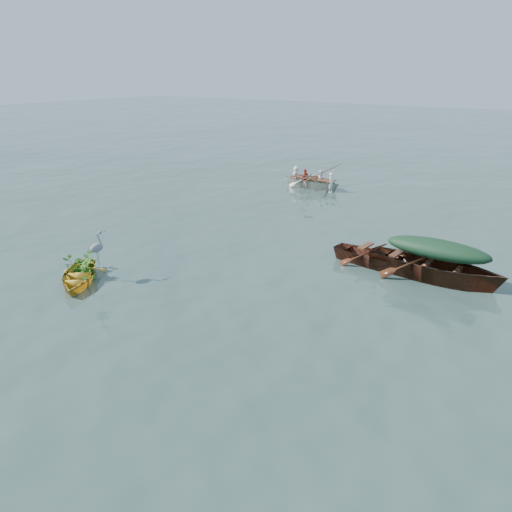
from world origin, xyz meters
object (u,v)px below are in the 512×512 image
at_px(heron, 97,252).
at_px(green_tarp_boat, 433,280).
at_px(open_wooden_boat, 380,267).
at_px(yellow_dinghy, 79,282).
at_px(rowed_boat, 313,188).

bearing_deg(heron, green_tarp_boat, -5.87).
xyz_separation_m(green_tarp_boat, open_wooden_boat, (-1.55, 0.05, 0.00)).
distance_m(green_tarp_boat, heron, 9.04).
bearing_deg(yellow_dinghy, heron, 5.19).
height_order(yellow_dinghy, heron, heron).
relative_size(green_tarp_boat, heron, 5.45).
bearing_deg(green_tarp_boat, open_wooden_boat, 90.00).
height_order(yellow_dinghy, rowed_boat, rowed_boat).
distance_m(green_tarp_boat, open_wooden_boat, 1.55).
relative_size(open_wooden_boat, heron, 4.31).
bearing_deg(yellow_dinghy, rowed_boat, 49.92).
xyz_separation_m(yellow_dinghy, heron, (0.38, 0.40, 0.82)).
height_order(rowed_boat, heron, heron).
distance_m(green_tarp_boat, rowed_boat, 11.16).
distance_m(yellow_dinghy, heron, 0.99).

